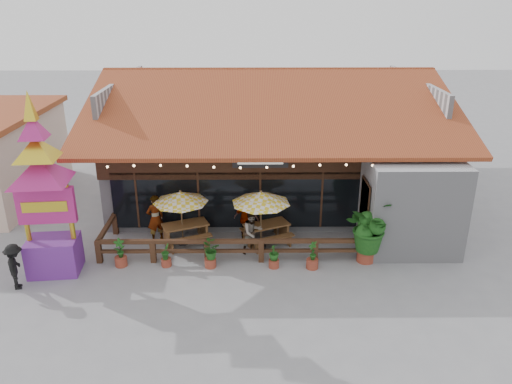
{
  "coord_description": "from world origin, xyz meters",
  "views": [
    {
      "loc": [
        -0.85,
        -16.83,
        9.28
      ],
      "look_at": [
        -0.67,
        1.5,
        2.0
      ],
      "focal_mm": 35.0,
      "sensor_mm": 36.0,
      "label": 1
    }
  ],
  "objects_px": {
    "picnic_table_right": "(267,230)",
    "thai_sign_tower": "(41,175)",
    "umbrella_right": "(261,198)",
    "picnic_table_left": "(186,230)",
    "umbrella_left": "(180,197)",
    "tropical_plant": "(368,228)",
    "pedestrian": "(15,267)"
  },
  "relations": [
    {
      "from": "picnic_table_right",
      "to": "thai_sign_tower",
      "type": "xyz_separation_m",
      "value": [
        -7.62,
        -2.13,
        3.13
      ]
    },
    {
      "from": "umbrella_right",
      "to": "picnic_table_left",
      "type": "relative_size",
      "value": 1.26
    },
    {
      "from": "umbrella_left",
      "to": "pedestrian",
      "type": "distance_m",
      "value": 6.17
    },
    {
      "from": "picnic_table_right",
      "to": "tropical_plant",
      "type": "bearing_deg",
      "value": -22.4
    },
    {
      "from": "umbrella_left",
      "to": "picnic_table_left",
      "type": "xyz_separation_m",
      "value": [
        0.11,
        0.06,
        -1.44
      ]
    },
    {
      "from": "picnic_table_left",
      "to": "thai_sign_tower",
      "type": "xyz_separation_m",
      "value": [
        -4.4,
        -2.14,
        3.12
      ]
    },
    {
      "from": "picnic_table_right",
      "to": "pedestrian",
      "type": "relative_size",
      "value": 1.35
    },
    {
      "from": "tropical_plant",
      "to": "pedestrian",
      "type": "height_order",
      "value": "tropical_plant"
    },
    {
      "from": "umbrella_left",
      "to": "picnic_table_left",
      "type": "height_order",
      "value": "umbrella_left"
    },
    {
      "from": "picnic_table_right",
      "to": "thai_sign_tower",
      "type": "distance_m",
      "value": 8.51
    },
    {
      "from": "thai_sign_tower",
      "to": "tropical_plant",
      "type": "relative_size",
      "value": 2.89
    },
    {
      "from": "pedestrian",
      "to": "picnic_table_left",
      "type": "bearing_deg",
      "value": -77.48
    },
    {
      "from": "picnic_table_left",
      "to": "picnic_table_right",
      "type": "height_order",
      "value": "picnic_table_left"
    },
    {
      "from": "tropical_plant",
      "to": "umbrella_right",
      "type": "bearing_deg",
      "value": 163.91
    },
    {
      "from": "tropical_plant",
      "to": "picnic_table_left",
      "type": "bearing_deg",
      "value": 167.6
    },
    {
      "from": "tropical_plant",
      "to": "umbrella_left",
      "type": "bearing_deg",
      "value": 168.27
    },
    {
      "from": "thai_sign_tower",
      "to": "tropical_plant",
      "type": "bearing_deg",
      "value": 3.18
    },
    {
      "from": "umbrella_left",
      "to": "umbrella_right",
      "type": "bearing_deg",
      "value": -6.06
    },
    {
      "from": "umbrella_left",
      "to": "picnic_table_right",
      "type": "relative_size",
      "value": 1.13
    },
    {
      "from": "umbrella_left",
      "to": "picnic_table_right",
      "type": "xyz_separation_m",
      "value": [
        3.33,
        0.05,
        -1.44
      ]
    },
    {
      "from": "umbrella_right",
      "to": "picnic_table_right",
      "type": "relative_size",
      "value": 1.27
    },
    {
      "from": "umbrella_left",
      "to": "tropical_plant",
      "type": "bearing_deg",
      "value": -11.73
    },
    {
      "from": "thai_sign_tower",
      "to": "pedestrian",
      "type": "relative_size",
      "value": 4.29
    },
    {
      "from": "tropical_plant",
      "to": "pedestrian",
      "type": "relative_size",
      "value": 1.49
    },
    {
      "from": "umbrella_left",
      "to": "thai_sign_tower",
      "type": "bearing_deg",
      "value": -154.14
    },
    {
      "from": "umbrella_left",
      "to": "picnic_table_left",
      "type": "relative_size",
      "value": 1.12
    },
    {
      "from": "umbrella_left",
      "to": "umbrella_right",
      "type": "xyz_separation_m",
      "value": [
        3.1,
        -0.33,
        0.1
      ]
    },
    {
      "from": "thai_sign_tower",
      "to": "pedestrian",
      "type": "xyz_separation_m",
      "value": [
        -0.89,
        -1.08,
        -2.88
      ]
    },
    {
      "from": "umbrella_left",
      "to": "pedestrian",
      "type": "bearing_deg",
      "value": -148.62
    },
    {
      "from": "picnic_table_left",
      "to": "tropical_plant",
      "type": "relative_size",
      "value": 0.91
    },
    {
      "from": "umbrella_left",
      "to": "pedestrian",
      "type": "height_order",
      "value": "umbrella_left"
    },
    {
      "from": "picnic_table_left",
      "to": "picnic_table_right",
      "type": "bearing_deg",
      "value": -0.12
    }
  ]
}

